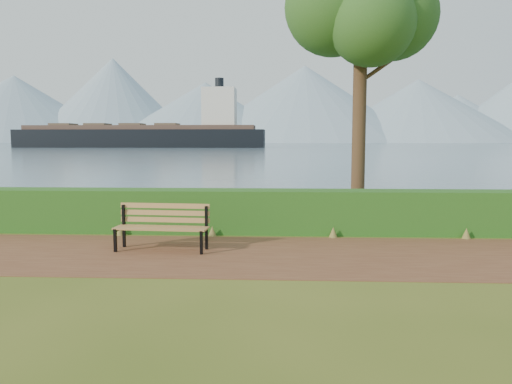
{
  "coord_description": "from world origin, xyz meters",
  "views": [
    {
      "loc": [
        0.42,
        -8.92,
        2.16
      ],
      "look_at": [
        -0.07,
        1.2,
        1.1
      ],
      "focal_mm": 35.0,
      "sensor_mm": 36.0,
      "label": 1
    }
  ],
  "objects": [
    {
      "name": "ground",
      "position": [
        0.0,
        0.0,
        0.0
      ],
      "size": [
        140.0,
        140.0,
        0.0
      ],
      "primitive_type": "plane",
      "color": "#405418",
      "rests_on": "ground"
    },
    {
      "name": "path",
      "position": [
        0.0,
        0.3,
        0.01
      ],
      "size": [
        40.0,
        3.4,
        0.01
      ],
      "primitive_type": "cube",
      "color": "#5A311E",
      "rests_on": "ground"
    },
    {
      "name": "hedge",
      "position": [
        0.0,
        2.6,
        0.5
      ],
      "size": [
        32.0,
        0.85,
        1.0
      ],
      "primitive_type": "cube",
      "color": "#144313",
      "rests_on": "ground"
    },
    {
      "name": "water",
      "position": [
        0.0,
        260.0,
        0.01
      ],
      "size": [
        700.0,
        510.0,
        0.0
      ],
      "primitive_type": "cube",
      "color": "#455D6F",
      "rests_on": "ground"
    },
    {
      "name": "mountains",
      "position": [
        -9.17,
        406.05,
        27.7
      ],
      "size": [
        585.0,
        190.0,
        70.0
      ],
      "color": "#7991A2",
      "rests_on": "ground"
    },
    {
      "name": "bench",
      "position": [
        -1.88,
        0.64,
        0.52
      ],
      "size": [
        1.85,
        0.67,
        0.91
      ],
      "rotation": [
        0.0,
        0.0,
        -0.08
      ],
      "color": "black",
      "rests_on": "ground"
    },
    {
      "name": "tree",
      "position": [
        2.5,
        4.57,
        5.76
      ],
      "size": [
        4.02,
        3.34,
        7.75
      ],
      "rotation": [
        0.0,
        0.0,
        -0.18
      ],
      "color": "#322114",
      "rests_on": "ground"
    },
    {
      "name": "cargo_ship",
      "position": [
        -35.63,
        127.99,
        3.09
      ],
      "size": [
        68.31,
        10.88,
        20.73
      ],
      "rotation": [
        0.0,
        0.0,
        -0.0
      ],
      "color": "black",
      "rests_on": "ground"
    }
  ]
}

